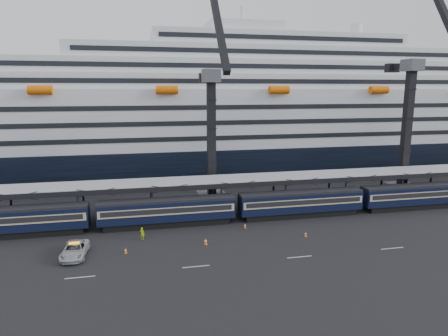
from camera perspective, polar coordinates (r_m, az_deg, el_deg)
The scene contains 12 objects.
ground at distance 57.50m, azimuth 22.27°, elevation -8.91°, with size 260.00×260.00×0.00m, color black.
train at distance 62.76m, azimuth 13.75°, elevation -4.61°, with size 133.05×3.00×4.05m.
canopy at distance 67.58m, azimuth 15.95°, elevation -0.93°, with size 130.00×6.25×5.53m.
cruise_ship at distance 95.40m, azimuth 6.52°, elevation 7.15°, with size 214.09×28.84×34.00m.
crane_dark_near at distance 64.20m, azimuth -1.75°, elevation 4.91°, with size 4.50×17.75×35.08m.
crane_dark_mid at distance 77.55m, azimuth 24.90°, elevation 6.03°, with size 4.50×18.24×39.64m.
pickup_truck at distance 49.81m, azimuth -20.56°, elevation -10.93°, with size 2.61×5.66×1.57m, color #A5A8AC.
worker at distance 52.74m, azimuth -11.61°, elevation -9.15°, with size 0.59×0.39×1.63m, color #A3D50B.
traffic_cone_a at distance 49.18m, azimuth -13.88°, elevation -11.36°, with size 0.36×0.36×0.71m.
traffic_cone_b at distance 50.35m, azimuth -2.64°, elevation -10.41°, with size 0.42×0.42×0.84m.
traffic_cone_c at distance 56.02m, azimuth 3.02°, elevation -8.22°, with size 0.35×0.35×0.69m.
traffic_cone_d at distance 53.93m, azimuth 11.60°, elevation -9.22°, with size 0.35×0.35×0.70m.
Camera 1 is at (-31.57, -44.17, 18.94)m, focal length 32.00 mm.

